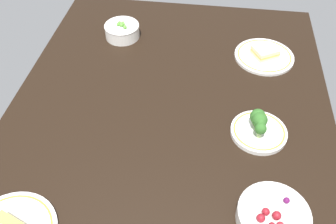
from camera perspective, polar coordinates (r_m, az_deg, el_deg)
dining_table at (r=118.23cm, az=-0.00°, el=-1.35°), size 141.10×105.12×4.00cm
plate_sandwich at (r=143.47cm, az=14.78°, el=8.56°), size 22.07×22.07×4.28cm
plate_broccoli at (r=113.52cm, az=13.98°, el=-2.41°), size 17.06×17.06×7.94cm
bowl_peas at (r=150.11cm, az=-7.16°, el=12.52°), size 13.80×13.80×6.59cm
bowl_berries at (r=97.03cm, az=16.06°, el=-15.35°), size 17.99×17.99×6.25cm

